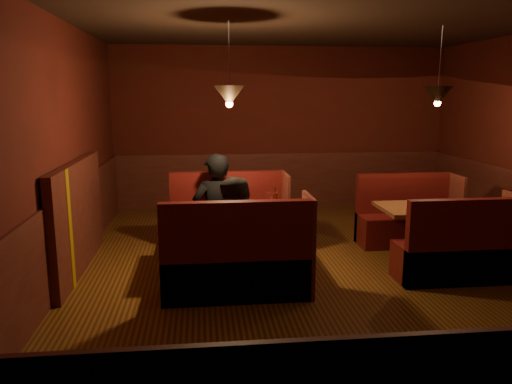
{
  "coord_description": "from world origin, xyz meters",
  "views": [
    {
      "loc": [
        -1.47,
        -5.49,
        2.07
      ],
      "look_at": [
        -0.84,
        0.16,
        0.95
      ],
      "focal_mm": 35.0,
      "sensor_mm": 36.0,
      "label": 1
    }
  ],
  "objects": [
    {
      "name": "diner_a",
      "position": [
        -1.29,
        0.8,
        0.84
      ],
      "size": [
        0.7,
        0.56,
        1.68
      ],
      "primitive_type": "imported",
      "rotation": [
        0.0,
        0.0,
        3.44
      ],
      "color": "black",
      "rests_on": "ground"
    },
    {
      "name": "second_bench_far",
      "position": [
        1.38,
        1.01,
        0.31
      ],
      "size": [
        1.36,
        0.51,
        0.97
      ],
      "color": "#521414",
      "rests_on": "ground"
    },
    {
      "name": "main_table",
      "position": [
        -1.12,
        0.16,
        0.58
      ],
      "size": [
        1.4,
        0.85,
        0.98
      ],
      "color": "brown",
      "rests_on": "ground"
    },
    {
      "name": "main_bench_far",
      "position": [
        -1.11,
        0.95,
        0.33
      ],
      "size": [
        1.54,
        0.55,
        1.05
      ],
      "color": "#521414",
      "rests_on": "ground"
    },
    {
      "name": "second_bench_near",
      "position": [
        1.38,
        -0.46,
        0.31
      ],
      "size": [
        1.36,
        0.51,
        0.97
      ],
      "color": "#521414",
      "rests_on": "ground"
    },
    {
      "name": "room",
      "position": [
        -0.28,
        0.04,
        1.05
      ],
      "size": [
        6.02,
        7.02,
        2.92
      ],
      "color": "#3F250D",
      "rests_on": "ground"
    },
    {
      "name": "second_table",
      "position": [
        1.36,
        0.28,
        0.52
      ],
      "size": [
        1.23,
        0.79,
        0.7
      ],
      "color": "brown",
      "rests_on": "ground"
    },
    {
      "name": "diner_b",
      "position": [
        -1.09,
        -0.41,
        0.78
      ],
      "size": [
        0.91,
        0.81,
        1.57
      ],
      "primitive_type": "imported",
      "rotation": [
        0.0,
        0.0,
        -0.33
      ],
      "color": "black",
      "rests_on": "ground"
    },
    {
      "name": "main_bench_near",
      "position": [
        -1.11,
        -0.64,
        0.33
      ],
      "size": [
        1.54,
        0.55,
        1.05
      ],
      "color": "#521414",
      "rests_on": "ground"
    }
  ]
}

